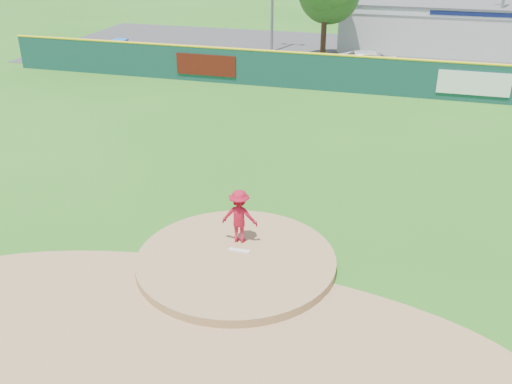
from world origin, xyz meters
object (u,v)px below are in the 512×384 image
(pitcher, at_px, (239,216))
(playground_slide, at_px, (120,50))
(van, at_px, (372,63))
(pool_building_grp, at_px, (449,24))

(pitcher, height_order, playground_slide, pitcher)
(van, xyz_separation_m, playground_slide, (-16.47, -1.00, 0.01))
(pitcher, bearing_deg, van, -98.49)
(pitcher, distance_m, pool_building_grp, 31.75)
(van, distance_m, playground_slide, 16.50)
(pitcher, relative_size, van, 0.33)
(van, bearing_deg, pitcher, 167.46)
(pool_building_grp, bearing_deg, playground_slide, -153.47)
(pool_building_grp, relative_size, playground_slide, 6.03)
(playground_slide, bearing_deg, pool_building_grp, 26.53)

